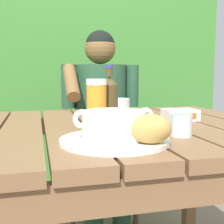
# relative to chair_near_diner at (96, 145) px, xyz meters

# --- Properties ---
(dining_table) EXTENTS (1.30, 0.99, 0.77)m
(dining_table) POSITION_rel_chair_near_diner_xyz_m (-0.15, -0.93, 0.21)
(dining_table) COLOR brown
(dining_table) RESTS_ON ground_plane
(hedge_backdrop) EXTENTS (2.90, 0.89, 2.54)m
(hedge_backdrop) POSITION_rel_chair_near_diner_xyz_m (-0.06, 0.97, 0.68)
(hedge_backdrop) COLOR #3F8133
(hedge_backdrop) RESTS_ON ground_plane
(chair_near_diner) EXTENTS (0.44, 0.48, 0.91)m
(chair_near_diner) POSITION_rel_chair_near_diner_xyz_m (0.00, 0.00, 0.00)
(chair_near_diner) COLOR brown
(chair_near_diner) RESTS_ON ground_plane
(person_eating) EXTENTS (0.48, 0.47, 1.21)m
(person_eating) POSITION_rel_chair_near_diner_xyz_m (-0.00, -0.20, 0.25)
(person_eating) COLOR #265034
(person_eating) RESTS_ON ground_plane
(serving_plate) EXTENTS (0.30, 0.30, 0.01)m
(serving_plate) POSITION_rel_chair_near_diner_xyz_m (-0.18, -1.22, 0.31)
(serving_plate) COLOR white
(serving_plate) RESTS_ON dining_table
(soup_bowl) EXTENTS (0.22, 0.17, 0.08)m
(soup_bowl) POSITION_rel_chair_near_diner_xyz_m (-0.18, -1.22, 0.35)
(soup_bowl) COLOR white
(soup_bowl) RESTS_ON serving_plate
(bread_roll) EXTENTS (0.13, 0.11, 0.07)m
(bread_roll) POSITION_rel_chair_near_diner_xyz_m (-0.11, -1.30, 0.35)
(bread_roll) COLOR tan
(bread_roll) RESTS_ON serving_plate
(beer_glass) EXTENTS (0.07, 0.07, 0.17)m
(beer_glass) POSITION_rel_chair_near_diner_xyz_m (-0.18, -0.96, 0.39)
(beer_glass) COLOR orange
(beer_glass) RESTS_ON dining_table
(beer_bottle) EXTENTS (0.06, 0.06, 0.22)m
(beer_bottle) POSITION_rel_chair_near_diner_xyz_m (-0.12, -0.91, 0.39)
(beer_bottle) COLOR #4A3B1F
(beer_bottle) RESTS_ON dining_table
(water_glass_small) EXTENTS (0.06, 0.06, 0.06)m
(water_glass_small) POSITION_rel_chair_near_diner_xyz_m (0.03, -1.19, 0.33)
(water_glass_small) COLOR silver
(water_glass_small) RESTS_ON dining_table
(butter_tub) EXTENTS (0.13, 0.10, 0.04)m
(butter_tub) POSITION_rel_chair_near_diner_xyz_m (0.17, -0.91, 0.32)
(butter_tub) COLOR white
(butter_tub) RESTS_ON dining_table
(table_knife) EXTENTS (0.14, 0.02, 0.01)m
(table_knife) POSITION_rel_chair_near_diner_xyz_m (-0.03, -1.16, 0.31)
(table_knife) COLOR silver
(table_knife) RESTS_ON dining_table
(diner_bowl) EXTENTS (0.14, 0.14, 0.06)m
(diner_bowl) POSITION_rel_chair_near_diner_xyz_m (0.00, -0.54, 0.33)
(diner_bowl) COLOR white
(diner_bowl) RESTS_ON dining_table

